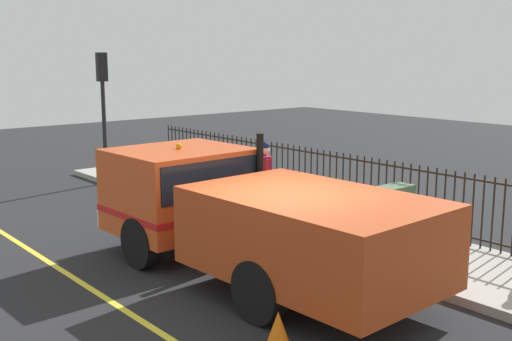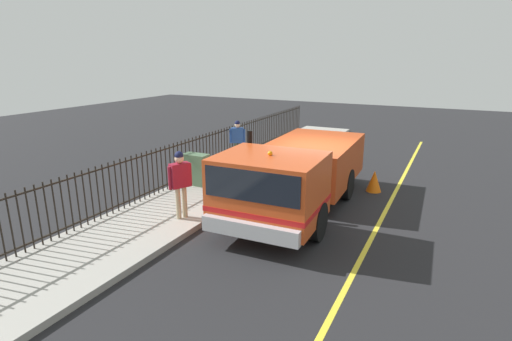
# 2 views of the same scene
# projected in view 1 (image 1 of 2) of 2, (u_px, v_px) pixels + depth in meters

# --- Properties ---
(ground_plane) EXTENTS (53.65, 53.65, 0.00)m
(ground_plane) POSITION_uv_depth(u_px,v_px,m) (277.00, 297.00, 10.23)
(ground_plane) COLOR #232326
(ground_plane) RESTS_ON ground
(sidewalk_slab) EXTENTS (2.69, 24.39, 0.16)m
(sidewalk_slab) POSITION_uv_depth(u_px,v_px,m) (403.00, 252.00, 12.30)
(sidewalk_slab) COLOR #A3A099
(sidewalk_slab) RESTS_ON ground
(lane_marking) EXTENTS (0.12, 21.95, 0.01)m
(lane_marking) POSITION_uv_depth(u_px,v_px,m) (163.00, 334.00, 8.87)
(lane_marking) COLOR yellow
(lane_marking) RESTS_ON ground
(work_truck) EXTENTS (2.70, 6.86, 2.40)m
(work_truck) POSITION_uv_depth(u_px,v_px,m) (238.00, 209.00, 11.11)
(work_truck) COLOR #D84C1E
(work_truck) RESTS_ON ground
(worker_standing) EXTENTS (0.44, 0.60, 1.83)m
(worker_standing) POSITION_uv_depth(u_px,v_px,m) (264.00, 172.00, 14.16)
(worker_standing) COLOR maroon
(worker_standing) RESTS_ON sidewalk_slab
(iron_fence) EXTENTS (0.04, 20.76, 1.46)m
(iron_fence) POSITION_uv_depth(u_px,v_px,m) (440.00, 203.00, 12.90)
(iron_fence) COLOR black
(iron_fence) RESTS_ON sidewalk_slab
(traffic_light_near) EXTENTS (0.33, 0.25, 3.79)m
(traffic_light_near) POSITION_uv_depth(u_px,v_px,m) (103.00, 90.00, 18.80)
(traffic_light_near) COLOR black
(traffic_light_near) RESTS_ON sidewalk_slab
(utility_cabinet) EXTENTS (0.86, 0.45, 1.05)m
(utility_cabinet) POSITION_uv_depth(u_px,v_px,m) (394.00, 210.00, 13.15)
(utility_cabinet) COLOR #4C6B4C
(utility_cabinet) RESTS_ON sidewalk_slab
(traffic_cone) EXTENTS (0.50, 0.50, 0.71)m
(traffic_cone) POSITION_uv_depth(u_px,v_px,m) (278.00, 338.00, 7.96)
(traffic_cone) COLOR orange
(traffic_cone) RESTS_ON ground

